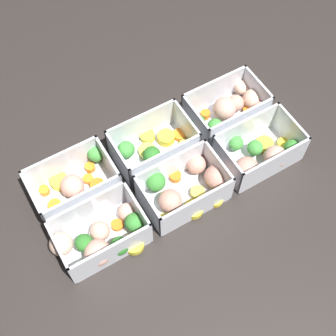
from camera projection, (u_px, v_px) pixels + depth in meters
name	position (u px, v px, depth m)	size (l,w,h in m)	color
ground_plane	(168.00, 175.00, 0.97)	(4.00, 4.00, 0.00)	#282321
container_near_left	(230.00, 108.00, 1.03)	(0.20, 0.12, 0.08)	silver
container_near_center	(154.00, 147.00, 0.98)	(0.17, 0.13, 0.08)	silver
container_near_right	(77.00, 187.00, 0.93)	(0.17, 0.14, 0.08)	silver
container_far_left	(261.00, 154.00, 0.97)	(0.17, 0.11, 0.08)	silver
container_far_center	(186.00, 187.00, 0.93)	(0.19, 0.13, 0.08)	silver
container_far_right	(101.00, 237.00, 0.87)	(0.19, 0.12, 0.08)	silver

